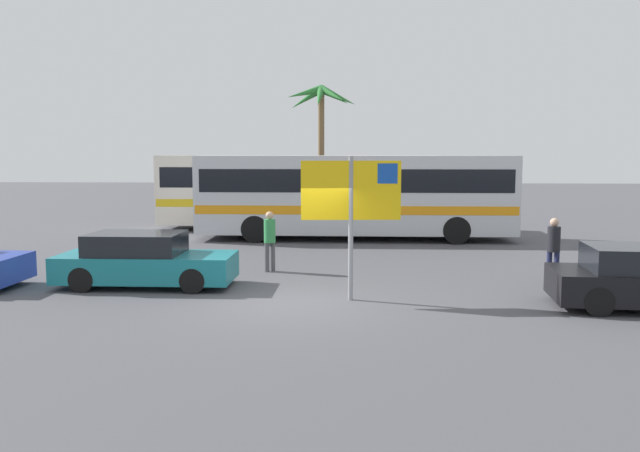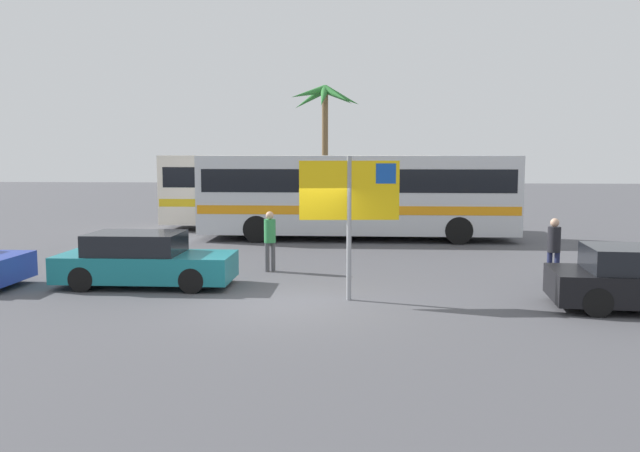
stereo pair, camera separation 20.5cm
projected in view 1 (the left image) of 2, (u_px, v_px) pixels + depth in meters
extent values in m
plane|color=#4C4C51|center=(294.00, 305.00, 14.31)|extent=(120.00, 120.00, 0.00)
cube|color=silver|center=(355.00, 194.00, 25.06)|extent=(11.82, 2.47, 2.90)
cube|color=black|center=(355.00, 180.00, 25.00)|extent=(11.35, 2.49, 0.84)
cube|color=orange|center=(355.00, 208.00, 25.12)|extent=(11.70, 2.49, 0.32)
cylinder|color=black|center=(448.00, 224.00, 26.10)|extent=(1.00, 0.28, 1.00)
cylinder|color=black|center=(456.00, 230.00, 23.90)|extent=(1.00, 0.28, 1.00)
cylinder|color=black|center=(263.00, 223.00, 26.49)|extent=(1.00, 0.28, 1.00)
cylinder|color=black|center=(255.00, 229.00, 24.29)|extent=(1.00, 0.28, 1.00)
cube|color=silver|center=(299.00, 189.00, 28.38)|extent=(11.82, 2.47, 2.90)
cube|color=black|center=(299.00, 177.00, 28.32)|extent=(11.35, 2.49, 0.84)
cube|color=gold|center=(299.00, 201.00, 28.43)|extent=(11.70, 2.49, 0.32)
cylinder|color=black|center=(383.00, 216.00, 29.42)|extent=(1.00, 0.28, 1.00)
cylinder|color=black|center=(385.00, 221.00, 27.22)|extent=(1.00, 0.28, 1.00)
cylinder|color=black|center=(220.00, 215.00, 29.81)|extent=(1.00, 0.28, 1.00)
cylinder|color=black|center=(209.00, 220.00, 27.61)|extent=(1.00, 0.28, 1.00)
cylinder|color=gray|center=(351.00, 229.00, 14.64)|extent=(0.11, 0.11, 3.20)
cube|color=yellow|center=(351.00, 190.00, 14.55)|extent=(2.20, 0.24, 1.30)
cube|color=#1447A8|center=(387.00, 173.00, 14.53)|extent=(0.44, 0.11, 0.44)
cube|color=#19757F|center=(147.00, 267.00, 16.27)|extent=(4.26, 1.72, 0.64)
cube|color=black|center=(136.00, 243.00, 16.22)|extent=(2.22, 1.59, 0.52)
cylinder|color=black|center=(207.00, 269.00, 17.00)|extent=(0.60, 0.16, 0.60)
cylinder|color=black|center=(192.00, 281.00, 15.43)|extent=(0.60, 0.16, 0.60)
cylinder|color=black|center=(106.00, 268.00, 17.14)|extent=(0.60, 0.16, 0.60)
cylinder|color=black|center=(81.00, 280.00, 15.57)|extent=(0.60, 0.16, 0.60)
cube|color=black|center=(639.00, 259.00, 13.87)|extent=(2.18, 1.81, 0.52)
cylinder|color=black|center=(579.00, 286.00, 14.90)|extent=(0.61, 0.21, 0.60)
cylinder|color=black|center=(599.00, 302.00, 13.28)|extent=(0.61, 0.21, 0.60)
cylinder|color=black|center=(5.00, 270.00, 16.83)|extent=(0.60, 0.17, 0.60)
cylinder|color=#4C4C51|center=(273.00, 257.00, 18.38)|extent=(0.13, 0.13, 0.81)
cylinder|color=#4C4C51|center=(267.00, 257.00, 18.29)|extent=(0.13, 0.13, 0.81)
cylinder|color=#338E4C|center=(270.00, 231.00, 18.25)|extent=(0.32, 0.32, 0.64)
sphere|color=tan|center=(270.00, 215.00, 18.21)|extent=(0.22, 0.22, 0.22)
cylinder|color=#1E2347|center=(549.00, 267.00, 16.74)|extent=(0.13, 0.13, 0.80)
cylinder|color=#1E2347|center=(556.00, 268.00, 16.64)|extent=(0.13, 0.13, 0.80)
cylinder|color=black|center=(554.00, 239.00, 16.61)|extent=(0.32, 0.32, 0.63)
sphere|color=tan|center=(554.00, 222.00, 16.56)|extent=(0.22, 0.22, 0.22)
cylinder|color=brown|center=(321.00, 155.00, 34.66)|extent=(0.32, 0.32, 6.38)
cone|color=#2D7533|center=(338.00, 97.00, 34.26)|extent=(1.96, 0.51, 1.21)
cone|color=#2D7533|center=(335.00, 96.00, 34.90)|extent=(1.76, 1.65, 1.07)
cone|color=#2D7533|center=(320.00, 96.00, 35.25)|extent=(0.64, 2.02, 0.95)
cone|color=#2D7533|center=(306.00, 99.00, 34.66)|extent=(1.95, 1.04, 1.32)
cone|color=#2D7533|center=(304.00, 93.00, 33.95)|extent=(1.98, 1.29, 0.91)
cone|color=#2D7533|center=(319.00, 97.00, 33.51)|extent=(0.54, 1.93, 1.34)
cone|color=#2D7533|center=(332.00, 94.00, 33.60)|extent=(1.58, 1.81, 1.09)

